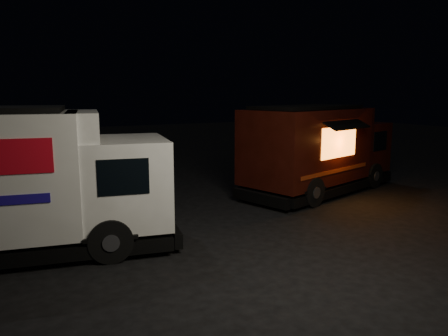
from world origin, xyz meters
The scene contains 3 objects.
ground centered at (0.00, 0.00, 0.00)m, with size 80.00×80.00×0.00m, color black.
white_truck centered at (-4.91, 1.44, 1.77)m, with size 7.80×2.66×3.54m, color white, non-canonical shape.
red_truck centered at (6.08, 3.27, 1.69)m, with size 7.25×2.67×3.37m, color #370E0A, non-canonical shape.
Camera 1 is at (-5.19, -9.78, 3.87)m, focal length 35.00 mm.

